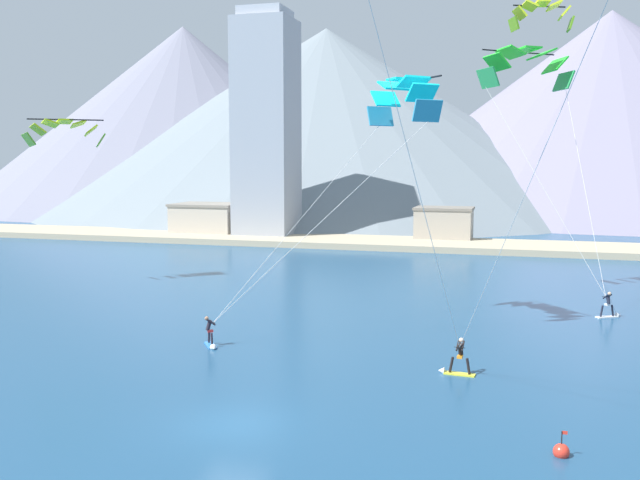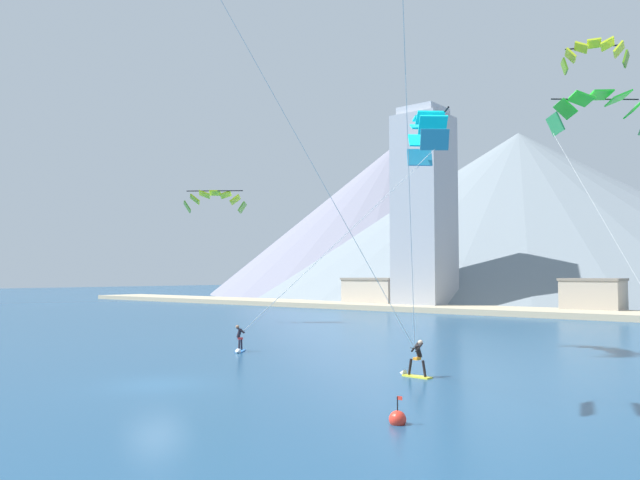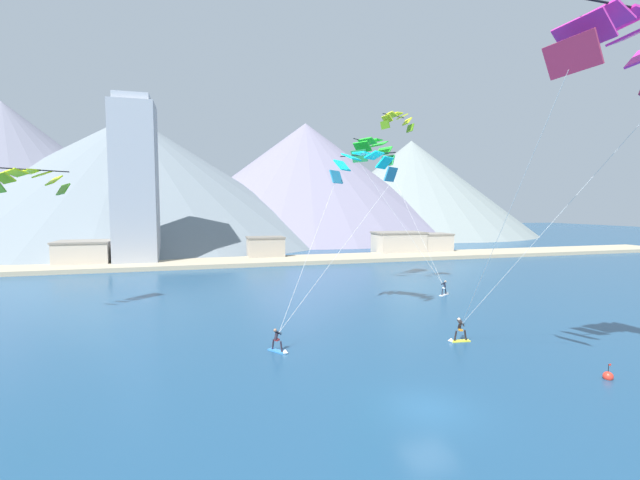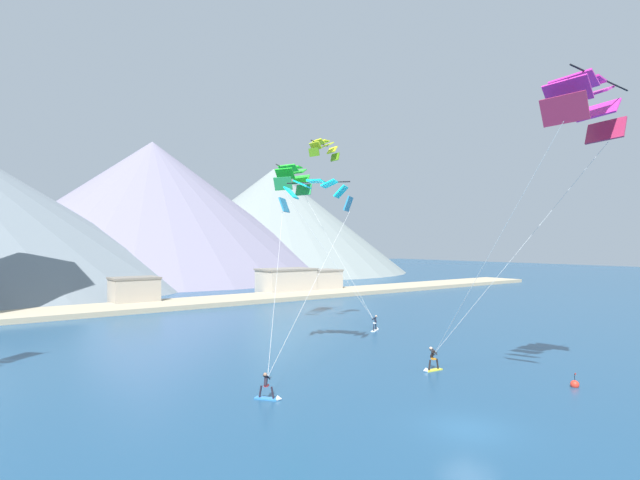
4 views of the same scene
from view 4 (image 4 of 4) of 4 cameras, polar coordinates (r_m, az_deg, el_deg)
name	(u,v)px [view 4 (image 4 of 4)]	position (r m, az deg, el deg)	size (l,w,h in m)	color
ground_plane	(468,429)	(28.08, 16.51, -20.03)	(400.00, 400.00, 0.00)	navy
kitesurfer_near_lead	(270,391)	(31.63, -5.79, -16.82)	(1.34, 1.64, 1.72)	#337FDB
kitesurfer_near_trail	(431,363)	(38.92, 12.59, -13.57)	(1.77, 0.69, 1.79)	yellow
kitesurfer_mid_center	(375,326)	(55.01, 6.36, -9.71)	(1.70, 1.23, 1.76)	white
parafoil_kite_near_lead	(316,192)	(41.78, -0.50, 5.47)	(11.49, 10.15, 13.44)	teal
parafoil_kite_near_trail	(584,102)	(34.61, 27.92, 13.78)	(8.33, 12.01, 17.79)	#A8274B
parafoil_kite_mid_center	(293,177)	(57.21, -3.08, 7.21)	(8.91, 10.44, 16.86)	green
parafoil_kite_distant_low_drift	(324,148)	(54.49, 0.43, 10.52)	(4.29, 2.65, 2.01)	#5C981A
race_marker_buoy	(575,384)	(38.00, 27.10, -14.49)	(0.56, 0.56, 1.02)	red
shoreline_strip	(135,307)	(76.32, -20.40, -7.19)	(180.00, 10.00, 0.70)	tan
shore_building_promenade_mid	(320,281)	(96.69, 0.04, -4.67)	(7.33, 5.44, 4.36)	#B7AD9E
shore_building_quay_east	(286,281)	(92.65, -3.89, -4.72)	(10.15, 6.45, 4.80)	#B7AD9E
shore_building_quay_west	(134,291)	(80.51, -20.47, -5.52)	(6.85, 4.94, 4.36)	#A89E8E
mountain_peak_east_shoulder	(152,209)	(151.30, -18.63, 3.40)	(104.02, 104.02, 38.69)	slate
mountain_peak_far_spur	(274,220)	(166.74, -5.32, 2.27)	(87.01, 87.01, 34.21)	gray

